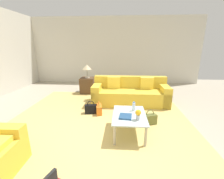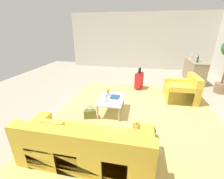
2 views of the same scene
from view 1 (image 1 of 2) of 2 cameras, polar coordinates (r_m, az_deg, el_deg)
name	(u,v)px [view 1 (image 1 of 2)]	position (r m, az deg, el deg)	size (l,w,h in m)	color
ground_plane	(103,144)	(2.99, -3.55, -19.89)	(12.00, 12.00, 0.00)	#A89E89
wall_right	(116,51)	(7.47, 1.37, 14.50)	(0.12, 8.00, 3.10)	beige
area_rug	(97,127)	(3.51, -5.60, -13.90)	(5.20, 4.40, 0.01)	tan
couch	(130,94)	(4.81, 6.86, -1.65)	(0.86, 2.32, 0.83)	gold
coffee_table	(129,117)	(3.12, 6.58, -10.38)	(0.94, 0.66, 0.42)	silver
water_bottle	(134,107)	(3.25, 8.29, -6.44)	(0.06, 0.06, 0.20)	silver
coffee_table_book	(126,116)	(2.98, 5.17, -10.15)	(0.26, 0.24, 0.03)	navy
flower_vase	(138,114)	(2.86, 9.93, -9.12)	(0.11, 0.11, 0.21)	#B2B7BC
side_table	(88,85)	(5.93, -9.24, 1.63)	(0.52, 0.52, 0.59)	#513823
table_lamp	(87,67)	(5.80, -9.55, 8.29)	(0.35, 0.35, 0.51)	#ADA899
handbag_orange	(99,109)	(4.08, -5.00, -7.46)	(0.34, 0.21, 0.36)	orange
handbag_olive	(150,119)	(3.65, 14.13, -10.83)	(0.23, 0.35, 0.36)	olive
handbag_black	(91,109)	(4.12, -8.04, -7.27)	(0.19, 0.34, 0.36)	black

